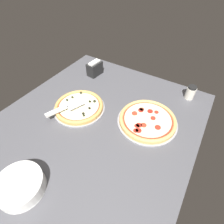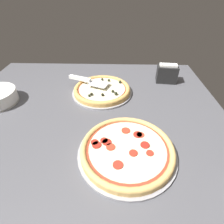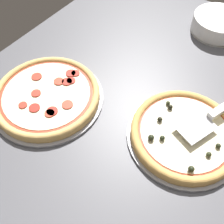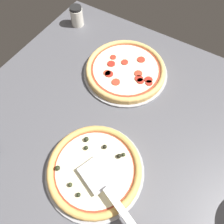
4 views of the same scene
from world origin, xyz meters
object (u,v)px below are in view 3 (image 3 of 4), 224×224
(pizza_back, at_px, (47,95))
(pizza_front, at_px, (184,133))
(serving_spatula, at_px, (219,111))
(plate_stack, at_px, (218,24))

(pizza_back, bearing_deg, pizza_front, -73.86)
(serving_spatula, distance_m, plate_stack, 0.49)
(pizza_back, distance_m, serving_spatula, 0.56)
(pizza_back, bearing_deg, plate_stack, -25.30)
(plate_stack, bearing_deg, pizza_back, 154.70)
(pizza_back, height_order, plate_stack, plate_stack)
(pizza_front, height_order, pizza_back, pizza_front)
(pizza_front, distance_m, serving_spatula, 0.13)
(pizza_back, xyz_separation_m, serving_spatula, (0.24, -0.50, 0.03))
(pizza_back, distance_m, plate_stack, 0.77)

